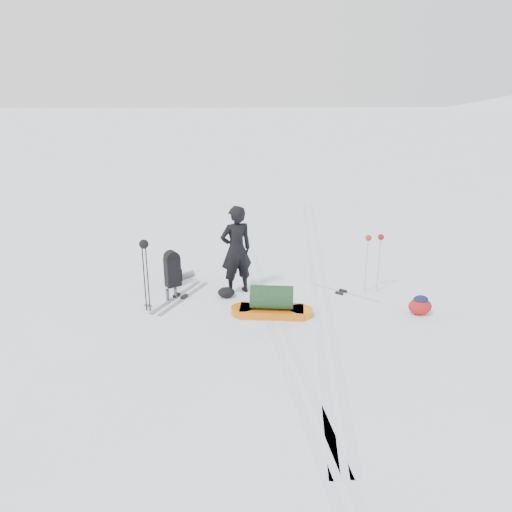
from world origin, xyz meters
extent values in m
plane|color=white|center=(0.00, 0.00, 0.00)|extent=(200.00, 200.00, 0.00)
cube|color=silver|center=(-0.12, 0.00, 0.00)|extent=(1.40, 17.97, 0.01)
cube|color=silver|center=(0.12, 0.00, 0.00)|extent=(1.40, 17.97, 0.01)
cube|color=silver|center=(1.28, 2.00, 0.00)|extent=(2.09, 13.88, 0.01)
cube|color=silver|center=(1.52, 2.00, 0.00)|extent=(2.09, 13.88, 0.01)
imported|color=black|center=(-0.59, 0.53, 0.94)|extent=(0.80, 0.66, 1.88)
cube|color=#D5610C|center=(0.04, -0.65, 0.08)|extent=(1.27, 0.68, 0.15)
cylinder|color=orange|center=(0.59, -0.73, 0.08)|extent=(0.50, 0.50, 0.15)
cylinder|color=#C8660B|center=(-0.51, -0.57, 0.08)|extent=(0.50, 0.50, 0.15)
cylinder|color=#15311A|center=(0.04, -0.65, 0.37)|extent=(0.86, 0.56, 0.44)
cube|color=black|center=(-1.96, 0.98, 0.32)|extent=(0.38, 0.35, 0.63)
cylinder|color=black|center=(-1.96, 0.98, 0.65)|extent=(0.37, 0.34, 0.31)
cube|color=black|center=(-1.83, 1.08, 0.23)|extent=(0.14, 0.18, 0.27)
cylinder|color=slate|center=(-1.74, 1.41, 0.07)|extent=(0.45, 0.44, 0.14)
cylinder|color=black|center=(-2.37, -0.25, 0.67)|extent=(0.03, 0.03, 1.34)
cylinder|color=black|center=(-2.30, -0.30, 0.67)|extent=(0.03, 0.03, 1.34)
torus|color=black|center=(-2.37, -0.25, 0.10)|extent=(0.12, 0.12, 0.01)
torus|color=black|center=(-2.30, -0.30, 0.10)|extent=(0.12, 0.12, 0.01)
sphere|color=black|center=(-2.33, -0.28, 1.36)|extent=(0.18, 0.18, 0.18)
cylinder|color=silver|center=(2.12, 0.32, 0.59)|extent=(0.03, 0.03, 1.18)
cylinder|color=#B0B3B7|center=(2.39, 0.36, 0.59)|extent=(0.03, 0.03, 1.18)
torus|color=#BABDC2|center=(2.12, 0.32, 0.09)|extent=(0.11, 0.11, 0.01)
torus|color=#A9ABB0|center=(2.39, 0.36, 0.09)|extent=(0.11, 0.11, 0.01)
sphere|color=maroon|center=(2.12, 0.32, 1.20)|extent=(0.13, 0.13, 0.13)
sphere|color=maroon|center=(2.39, 0.36, 1.20)|extent=(0.13, 0.13, 0.13)
cube|color=#92969A|center=(-1.68, 0.27, 0.01)|extent=(0.94, 1.67, 0.02)
cube|color=gray|center=(-1.84, 0.35, 0.01)|extent=(0.94, 1.67, 0.02)
cube|color=black|center=(-1.68, 0.27, 0.04)|extent=(0.15, 0.20, 0.05)
cube|color=black|center=(-1.84, 0.35, 0.04)|extent=(0.15, 0.20, 0.05)
cube|color=white|center=(1.55, 0.22, 0.01)|extent=(1.26, 1.16, 0.01)
cube|color=silver|center=(1.66, 0.34, 0.01)|extent=(1.26, 1.16, 0.01)
cube|color=black|center=(1.55, 0.22, 0.04)|extent=(0.16, 0.16, 0.05)
cube|color=black|center=(1.66, 0.34, 0.04)|extent=(0.16, 0.16, 0.05)
torus|color=#56ACD2|center=(0.31, -0.31, 0.02)|extent=(0.50, 0.50, 0.05)
torus|color=#5CC2DF|center=(0.33, -0.27, 0.04)|extent=(0.39, 0.39, 0.04)
ellipsoid|color=maroon|center=(2.87, -0.81, 0.16)|extent=(0.55, 0.51, 0.32)
ellipsoid|color=black|center=(2.87, -0.81, 0.30)|extent=(0.36, 0.34, 0.16)
cylinder|color=#4F5156|center=(-2.00, 0.17, 0.11)|extent=(0.07, 0.07, 0.23)
cylinder|color=#5A5B61|center=(-1.85, 0.30, 0.11)|extent=(0.07, 0.07, 0.21)
cylinder|color=black|center=(-2.00, 0.17, 0.24)|extent=(0.06, 0.06, 0.03)
cylinder|color=black|center=(-1.85, 0.30, 0.22)|extent=(0.06, 0.06, 0.03)
ellipsoid|color=black|center=(-0.81, 0.26, 0.11)|extent=(0.42, 0.37, 0.22)
camera|label=1|loc=(-0.88, -9.25, 4.13)|focal=35.00mm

